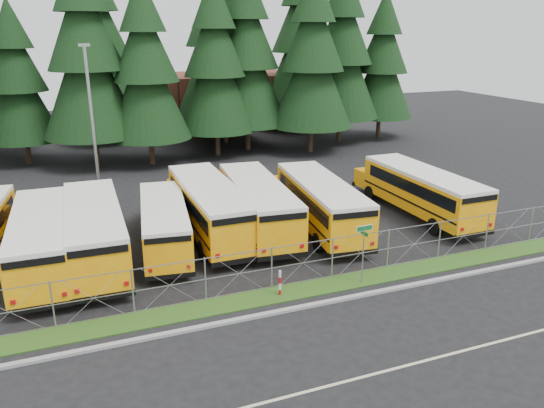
{
  "coord_description": "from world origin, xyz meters",
  "views": [
    {
      "loc": [
        -8.71,
        -20.81,
        11.08
      ],
      "look_at": [
        0.96,
        4.0,
        2.19
      ],
      "focal_mm": 35.0,
      "sensor_mm": 36.0,
      "label": 1
    }
  ],
  "objects_px": {
    "bus_1": "(42,241)",
    "striped_bollard": "(280,283)",
    "bus_2": "(95,233)",
    "bus_east": "(418,192)",
    "bus_3": "(164,225)",
    "bus_5": "(256,206)",
    "bus_4": "(209,209)",
    "light_standard": "(92,118)",
    "bus_6": "(319,204)",
    "street_sign": "(364,242)"
  },
  "relations": [
    {
      "from": "bus_4",
      "to": "street_sign",
      "type": "height_order",
      "value": "bus_4"
    },
    {
      "from": "bus_5",
      "to": "bus_3",
      "type": "bearing_deg",
      "value": -167.3
    },
    {
      "from": "street_sign",
      "to": "striped_bollard",
      "type": "height_order",
      "value": "street_sign"
    },
    {
      "from": "bus_east",
      "to": "light_standard",
      "type": "bearing_deg",
      "value": 149.37
    },
    {
      "from": "bus_2",
      "to": "light_standard",
      "type": "relative_size",
      "value": 1.11
    },
    {
      "from": "bus_6",
      "to": "striped_bollard",
      "type": "relative_size",
      "value": 9.27
    },
    {
      "from": "bus_6",
      "to": "bus_5",
      "type": "bearing_deg",
      "value": 170.63
    },
    {
      "from": "bus_1",
      "to": "bus_3",
      "type": "height_order",
      "value": "bus_1"
    },
    {
      "from": "bus_3",
      "to": "bus_6",
      "type": "bearing_deg",
      "value": 5.76
    },
    {
      "from": "bus_6",
      "to": "street_sign",
      "type": "height_order",
      "value": "bus_6"
    },
    {
      "from": "street_sign",
      "to": "bus_4",
      "type": "bearing_deg",
      "value": 120.27
    },
    {
      "from": "bus_east",
      "to": "bus_5",
      "type": "bearing_deg",
      "value": 173.39
    },
    {
      "from": "bus_4",
      "to": "bus_3",
      "type": "bearing_deg",
      "value": -157.91
    },
    {
      "from": "bus_east",
      "to": "light_standard",
      "type": "height_order",
      "value": "light_standard"
    },
    {
      "from": "bus_east",
      "to": "bus_3",
      "type": "bearing_deg",
      "value": 178.11
    },
    {
      "from": "striped_bollard",
      "to": "bus_1",
      "type": "bearing_deg",
      "value": 145.25
    },
    {
      "from": "bus_1",
      "to": "street_sign",
      "type": "bearing_deg",
      "value": -26.1
    },
    {
      "from": "bus_6",
      "to": "light_standard",
      "type": "distance_m",
      "value": 15.97
    },
    {
      "from": "bus_2",
      "to": "bus_east",
      "type": "relative_size",
      "value": 1.02
    },
    {
      "from": "bus_3",
      "to": "bus_east",
      "type": "relative_size",
      "value": 0.89
    },
    {
      "from": "bus_5",
      "to": "striped_bollard",
      "type": "height_order",
      "value": "bus_5"
    },
    {
      "from": "bus_1",
      "to": "striped_bollard",
      "type": "bearing_deg",
      "value": -33.9
    },
    {
      "from": "bus_1",
      "to": "bus_east",
      "type": "relative_size",
      "value": 0.99
    },
    {
      "from": "street_sign",
      "to": "light_standard",
      "type": "relative_size",
      "value": 0.28
    },
    {
      "from": "bus_1",
      "to": "street_sign",
      "type": "distance_m",
      "value": 15.09
    },
    {
      "from": "bus_4",
      "to": "bus_6",
      "type": "distance_m",
      "value": 6.3
    },
    {
      "from": "bus_1",
      "to": "bus_east",
      "type": "bearing_deg",
      "value": 0.98
    },
    {
      "from": "bus_1",
      "to": "bus_4",
      "type": "bearing_deg",
      "value": 11.26
    },
    {
      "from": "bus_5",
      "to": "striped_bollard",
      "type": "xyz_separation_m",
      "value": [
        -1.71,
        -7.77,
        -0.88
      ]
    },
    {
      "from": "bus_2",
      "to": "light_standard",
      "type": "distance_m",
      "value": 11.27
    },
    {
      "from": "bus_1",
      "to": "bus_5",
      "type": "distance_m",
      "value": 11.28
    },
    {
      "from": "bus_1",
      "to": "bus_6",
      "type": "relative_size",
      "value": 0.98
    },
    {
      "from": "street_sign",
      "to": "light_standard",
      "type": "height_order",
      "value": "light_standard"
    },
    {
      "from": "street_sign",
      "to": "bus_3",
      "type": "bearing_deg",
      "value": 136.01
    },
    {
      "from": "light_standard",
      "to": "bus_6",
      "type": "bearing_deg",
      "value": -42.53
    },
    {
      "from": "bus_5",
      "to": "street_sign",
      "type": "distance_m",
      "value": 8.33
    },
    {
      "from": "bus_1",
      "to": "bus_6",
      "type": "distance_m",
      "value": 14.68
    },
    {
      "from": "bus_3",
      "to": "striped_bollard",
      "type": "bearing_deg",
      "value": -55.16
    },
    {
      "from": "bus_1",
      "to": "striped_bollard",
      "type": "distance_m",
      "value": 11.61
    },
    {
      "from": "light_standard",
      "to": "street_sign",
      "type": "bearing_deg",
      "value": -59.88
    },
    {
      "from": "bus_1",
      "to": "street_sign",
      "type": "height_order",
      "value": "bus_1"
    },
    {
      "from": "bus_4",
      "to": "bus_5",
      "type": "bearing_deg",
      "value": -8.36
    },
    {
      "from": "bus_3",
      "to": "bus_4",
      "type": "bearing_deg",
      "value": 29.66
    },
    {
      "from": "bus_2",
      "to": "bus_5",
      "type": "bearing_deg",
      "value": 7.45
    },
    {
      "from": "bus_4",
      "to": "bus_6",
      "type": "xyz_separation_m",
      "value": [
        6.15,
        -1.36,
        -0.05
      ]
    },
    {
      "from": "striped_bollard",
      "to": "bus_6",
      "type": "bearing_deg",
      "value": 52.77
    },
    {
      "from": "bus_3",
      "to": "light_standard",
      "type": "relative_size",
      "value": 0.97
    },
    {
      "from": "bus_2",
      "to": "bus_3",
      "type": "height_order",
      "value": "bus_2"
    },
    {
      "from": "bus_4",
      "to": "bus_east",
      "type": "bearing_deg",
      "value": -6.75
    },
    {
      "from": "bus_6",
      "to": "bus_east",
      "type": "distance_m",
      "value": 6.73
    }
  ]
}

